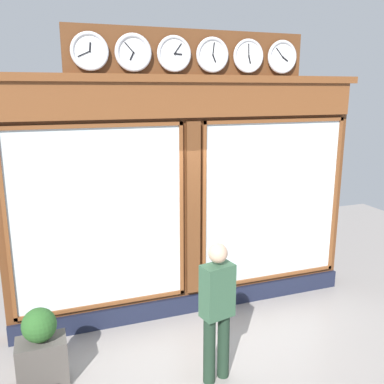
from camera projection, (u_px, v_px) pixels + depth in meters
The scene contains 4 objects.
shop_facade at pixel (189, 195), 6.20m from camera, with size 5.33×0.42×4.10m.
pedestrian at pixel (217, 307), 4.77m from camera, with size 0.40×0.29×1.69m.
planter_box at pixel (43, 362), 4.86m from camera, with size 0.56×0.36×0.55m, color #4C4742.
planter_shrub at pixel (39, 325), 4.75m from camera, with size 0.39×0.39×0.39m, color #285623.
Camera 1 is at (2.01, 5.55, 3.31)m, focal length 39.54 mm.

